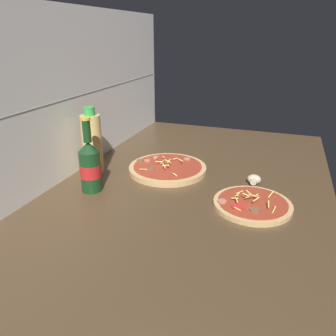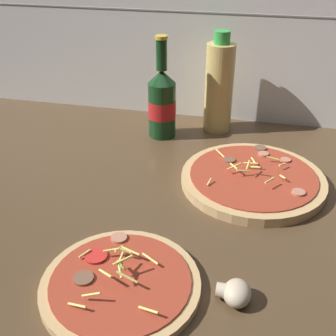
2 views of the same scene
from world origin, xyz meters
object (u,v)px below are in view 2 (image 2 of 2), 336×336
Objects in this scene: pizza_far at (253,179)px; mushroom_left at (235,293)px; oil_bottle at (219,86)px; beer_bottle at (162,102)px; pizza_near at (120,284)px.

mushroom_left is at bearing -91.14° from pizza_far.
pizza_far is at bearing -66.88° from oil_bottle.
pizza_far is 1.19× the size of beer_bottle.
mushroom_left is at bearing -65.45° from beer_bottle.
beer_bottle is 4.96× the size of mushroom_left.
oil_bottle is (6.46, 58.45, 10.61)cm from pizza_near.
oil_bottle is at bearing 100.01° from mushroom_left.
pizza_near is at bearing -117.28° from pizza_far.
beer_bottle is (-6.43, 51.58, 7.94)cm from pizza_near.
beer_bottle reaches higher than pizza_near.
oil_bottle reaches higher than pizza_near.
oil_bottle is at bearing 28.09° from beer_bottle.
mushroom_left is (22.98, -50.30, -7.12)cm from beer_bottle.
pizza_far reaches higher than mushroom_left.
pizza_near is 52.58cm from beer_bottle.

